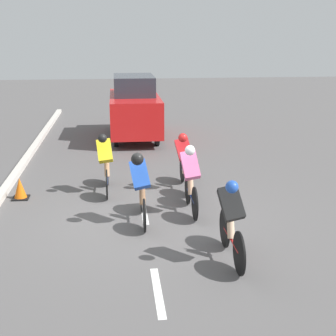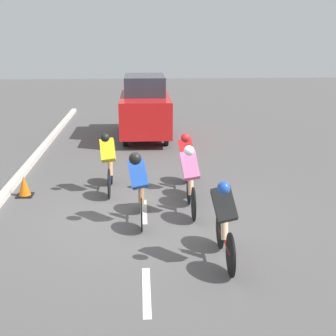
# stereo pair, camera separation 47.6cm
# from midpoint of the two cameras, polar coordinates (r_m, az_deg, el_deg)

# --- Properties ---
(ground_plane) EXTENTS (60.00, 60.00, 0.00)m
(ground_plane) POSITION_cam_midpoint_polar(r_m,az_deg,el_deg) (9.74, -4.25, -5.87)
(ground_plane) COLOR #565454
(lane_stripe_near) EXTENTS (0.12, 1.40, 0.01)m
(lane_stripe_near) POSITION_cam_midpoint_polar(r_m,az_deg,el_deg) (7.08, -3.25, -14.85)
(lane_stripe_near) COLOR white
(lane_stripe_near) RESTS_ON ground
(lane_stripe_mid) EXTENTS (0.12, 1.40, 0.01)m
(lane_stripe_mid) POSITION_cam_midpoint_polar(r_m,az_deg,el_deg) (9.96, -4.31, -5.34)
(lane_stripe_mid) COLOR white
(lane_stripe_mid) RESTS_ON ground
(lane_stripe_far) EXTENTS (0.12, 1.40, 0.01)m
(lane_stripe_far) POSITION_cam_midpoint_polar(r_m,az_deg,el_deg) (12.99, -4.87, -0.18)
(lane_stripe_far) COLOR white
(lane_stripe_far) RESTS_ON ground
(cyclist_yellow) EXTENTS (0.39, 1.73, 1.47)m
(cyclist_yellow) POSITION_cam_midpoint_polar(r_m,az_deg,el_deg) (11.01, -8.85, 0.78)
(cyclist_yellow) COLOR black
(cyclist_yellow) RESTS_ON ground
(cyclist_red) EXTENTS (0.43, 1.68, 1.44)m
(cyclist_red) POSITION_cam_midpoint_polar(r_m,az_deg,el_deg) (11.11, 0.75, 1.04)
(cyclist_red) COLOR black
(cyclist_red) RESTS_ON ground
(cyclist_blue) EXTENTS (0.42, 1.66, 1.50)m
(cyclist_blue) POSITION_cam_midpoint_polar(r_m,az_deg,el_deg) (9.14, -4.85, -2.00)
(cyclist_blue) COLOR black
(cyclist_blue) RESTS_ON ground
(cyclist_pink) EXTENTS (0.41, 1.64, 1.52)m
(cyclist_pink) POSITION_cam_midpoint_polar(r_m,az_deg,el_deg) (9.63, 1.35, -1.13)
(cyclist_pink) COLOR black
(cyclist_pink) RESTS_ON ground
(cyclist_black) EXTENTS (0.43, 1.69, 1.49)m
(cyclist_black) POSITION_cam_midpoint_polar(r_m,az_deg,el_deg) (7.63, 5.95, -6.12)
(cyclist_black) COLOR black
(cyclist_black) RESTS_ON ground
(support_car) EXTENTS (1.70, 4.13, 2.19)m
(support_car) POSITION_cam_midpoint_polar(r_m,az_deg,el_deg) (16.80, -4.94, 7.38)
(support_car) COLOR black
(support_car) RESTS_ON ground
(traffic_cone) EXTENTS (0.36, 0.36, 0.49)m
(traffic_cone) POSITION_cam_midpoint_polar(r_m,az_deg,el_deg) (11.22, -18.76, -2.42)
(traffic_cone) COLOR black
(traffic_cone) RESTS_ON ground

